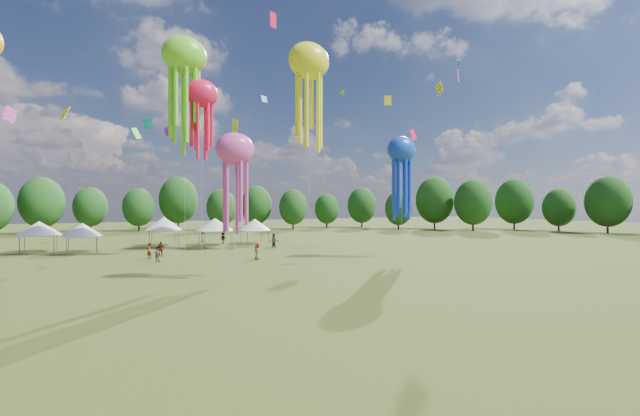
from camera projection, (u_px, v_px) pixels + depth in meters
name	position (u px, v px, depth m)	size (l,w,h in m)	color
ground	(475.00, 382.00, 14.33)	(300.00, 300.00, 0.00)	#384416
spectator_near	(158.00, 255.00, 44.14)	(0.82, 0.64, 1.68)	gray
spectators_far	(235.00, 242.00, 57.80)	(18.47, 25.80, 1.91)	gray
festival_tents	(159.00, 226.00, 59.69)	(33.86, 9.44, 4.36)	#47474C
show_kites	(232.00, 93.00, 48.51)	(45.19, 20.17, 28.38)	#FF1644
small_kites	(195.00, 25.00, 52.17)	(77.73, 56.30, 38.04)	#FF1644
treeline	(158.00, 203.00, 67.89)	(201.57, 95.24, 13.43)	#38281C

